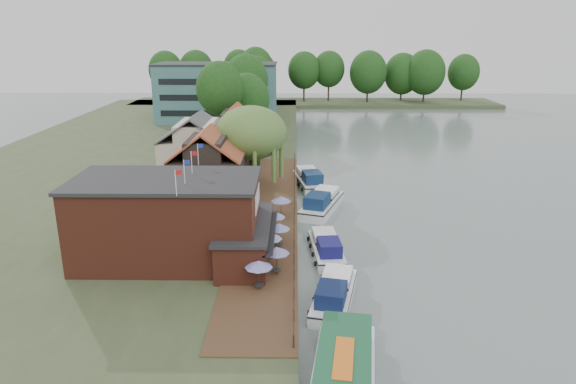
{
  "coord_description": "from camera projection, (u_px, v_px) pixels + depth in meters",
  "views": [
    {
      "loc": [
        -5.27,
        -41.42,
        19.91
      ],
      "look_at": [
        -6.0,
        12.0,
        3.0
      ],
      "focal_mm": 32.0,
      "sensor_mm": 36.0,
      "label": 1
    }
  ],
  "objects": [
    {
      "name": "ground",
      "position": [
        354.0,
        265.0,
        45.42
      ],
      "size": [
        260.0,
        260.0,
        0.0
      ],
      "primitive_type": "plane",
      "color": "slate",
      "rests_on": "ground"
    },
    {
      "name": "quay_rail",
      "position": [
        294.0,
        210.0,
        55.05
      ],
      "size": [
        0.2,
        49.0,
        1.0
      ],
      "primitive_type": null,
      "color": "black",
      "rests_on": "land_bank"
    },
    {
      "name": "umbrella_5",
      "position": [
        281.0,
        207.0,
        53.39
      ],
      "size": [
        2.14,
        2.14,
        2.38
      ],
      "primitive_type": null,
      "color": "navy",
      "rests_on": "quay_deck"
    },
    {
      "name": "hotel_block",
      "position": [
        217.0,
        92.0,
        110.28
      ],
      "size": [
        25.4,
        12.4,
        12.3
      ],
      "primitive_type": null,
      "color": "#38666B",
      "rests_on": "land_bank"
    },
    {
      "name": "umbrella_1",
      "position": [
        277.0,
        261.0,
        41.03
      ],
      "size": [
        2.08,
        2.08,
        2.38
      ],
      "primitive_type": null,
      "color": "navy",
      "rests_on": "quay_deck"
    },
    {
      "name": "cruiser_0",
      "position": [
        334.0,
        290.0,
        38.84
      ],
      "size": [
        4.93,
        9.78,
        2.25
      ],
      "primitive_type": null,
      "rotation": [
        0.0,
        0.0,
        -0.21
      ],
      "color": "white",
      "rests_on": "ground"
    },
    {
      "name": "umbrella_3",
      "position": [
        279.0,
        236.0,
        45.98
      ],
      "size": [
        1.98,
        1.98,
        2.38
      ],
      "primitive_type": null,
      "color": "navy",
      "rests_on": "quay_deck"
    },
    {
      "name": "land_bank",
      "position": [
        135.0,
        162.0,
        79.03
      ],
      "size": [
        50.0,
        140.0,
        1.0
      ],
      "primitive_type": "cube",
      "color": "#384728",
      "rests_on": "ground"
    },
    {
      "name": "bank_tree_0",
      "position": [
        220.0,
        106.0,
        83.44
      ],
      "size": [
        7.63,
        7.63,
        14.29
      ],
      "primitive_type": null,
      "color": "#143811",
      "rests_on": "land_bank"
    },
    {
      "name": "cottage_c",
      "position": [
        236.0,
        134.0,
        75.48
      ],
      "size": [
        7.6,
        7.6,
        8.5
      ],
      "primitive_type": null,
      "color": "black",
      "rests_on": "land_bank"
    },
    {
      "name": "bank_tree_1",
      "position": [
        247.0,
        107.0,
        90.39
      ],
      "size": [
        8.03,
        8.03,
        11.89
      ],
      "primitive_type": null,
      "color": "#143811",
      "rests_on": "land_bank"
    },
    {
      "name": "willow",
      "position": [
        252.0,
        149.0,
        61.8
      ],
      "size": [
        8.6,
        8.6,
        10.43
      ],
      "primitive_type": null,
      "color": "#476B2D",
      "rests_on": "land_bank"
    },
    {
      "name": "cruiser_3",
      "position": [
        309.0,
        177.0,
        68.05
      ],
      "size": [
        5.11,
        10.62,
        2.48
      ],
      "primitive_type": null,
      "rotation": [
        0.0,
        0.0,
        0.18
      ],
      "color": "white",
      "rests_on": "ground"
    },
    {
      "name": "pub",
      "position": [
        191.0,
        219.0,
        43.25
      ],
      "size": [
        20.0,
        11.0,
        7.3
      ],
      "primitive_type": null,
      "color": "maroon",
      "rests_on": "land_bank"
    },
    {
      "name": "bank_tree_5",
      "position": [
        256.0,
        77.0,
        131.67
      ],
      "size": [
        8.71,
        8.71,
        14.93
      ],
      "primitive_type": null,
      "color": "#143811",
      "rests_on": "land_bank"
    },
    {
      "name": "quay_deck",
      "position": [
        269.0,
        215.0,
        54.74
      ],
      "size": [
        6.0,
        50.0,
        0.1
      ],
      "primitive_type": "cube",
      "color": "#47301E",
      "rests_on": "land_bank"
    },
    {
      "name": "swan",
      "position": [
        309.0,
        323.0,
        36.1
      ],
      "size": [
        0.44,
        0.44,
        0.44
      ],
      "primitive_type": "sphere",
      "color": "white",
      "rests_on": "ground"
    },
    {
      "name": "umbrella_4",
      "position": [
        274.0,
        223.0,
        48.9
      ],
      "size": [
        2.12,
        2.12,
        2.38
      ],
      "primitive_type": null,
      "color": "navy",
      "rests_on": "quay_deck"
    },
    {
      "name": "cottage_a",
      "position": [
        208.0,
        167.0,
        57.38
      ],
      "size": [
        8.6,
        7.6,
        8.5
      ],
      "primitive_type": null,
      "color": "black",
      "rests_on": "land_bank"
    },
    {
      "name": "bank_tree_2",
      "position": [
        246.0,
        94.0,
        96.73
      ],
      "size": [
        8.4,
        8.4,
        14.8
      ],
      "primitive_type": null,
      "color": "#143811",
      "rests_on": "land_bank"
    },
    {
      "name": "umbrella_0",
      "position": [
        259.0,
        275.0,
        38.61
      ],
      "size": [
        2.13,
        2.13,
        2.38
      ],
      "primitive_type": null,
      "color": "#231C9C",
      "rests_on": "quay_deck"
    },
    {
      "name": "cruiser_1",
      "position": [
        326.0,
        245.0,
        47.1
      ],
      "size": [
        3.71,
        9.24,
        2.15
      ],
      "primitive_type": null,
      "rotation": [
        0.0,
        0.0,
        0.09
      ],
      "color": "white",
      "rests_on": "ground"
    },
    {
      "name": "bank_tree_4",
      "position": [
        246.0,
        84.0,
        124.91
      ],
      "size": [
        7.07,
        7.07,
        12.72
      ],
      "primitive_type": null,
      "color": "#143811",
      "rests_on": "land_bank"
    },
    {
      "name": "cruiser_2",
      "position": [
        322.0,
        200.0,
        58.81
      ],
      "size": [
        6.49,
        10.89,
        2.53
      ],
      "primitive_type": null,
      "rotation": [
        0.0,
        0.0,
        -0.32
      ],
      "color": "white",
      "rests_on": "ground"
    },
    {
      "name": "bank_tree_3",
      "position": [
        258.0,
        85.0,
        118.87
      ],
      "size": [
        7.41,
        7.41,
        13.36
      ],
      "primitive_type": null,
      "color": "#143811",
      "rests_on": "land_bank"
    },
    {
      "name": "umbrella_2",
      "position": [
        270.0,
        246.0,
        43.86
      ],
      "size": [
        2.2,
        2.2,
        2.38
      ],
      "primitive_type": null,
      "color": "#1B3E96",
      "rests_on": "quay_deck"
    },
    {
      "name": "cottage_b",
      "position": [
        197.0,
        148.0,
        66.95
      ],
      "size": [
        9.6,
        8.6,
        8.5
      ],
      "primitive_type": null,
      "color": "beige",
      "rests_on": "land_bank"
    }
  ]
}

